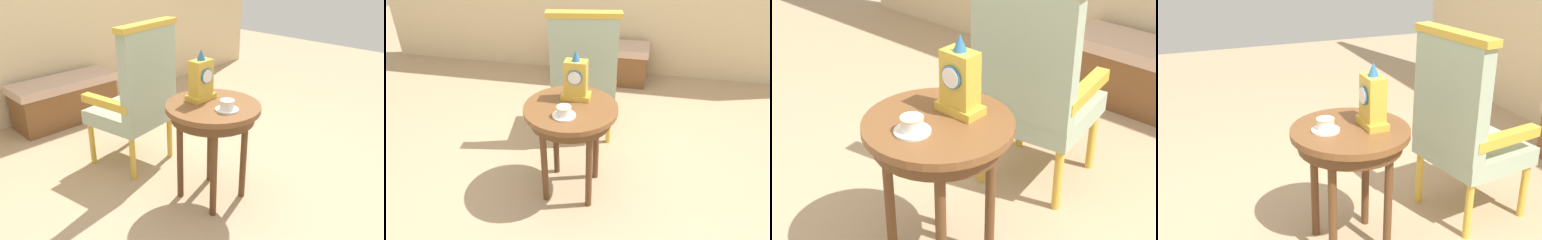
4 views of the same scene
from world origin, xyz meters
TOP-DOWN VIEW (x-y plane):
  - ground_plane at (0.00, 0.00)m, footprint 10.00×10.00m
  - side_table at (-0.08, 0.03)m, footprint 0.61×0.61m
  - teacup_left at (-0.09, -0.10)m, footprint 0.14×0.14m
  - mantel_clock at (-0.06, 0.14)m, footprint 0.19×0.11m
  - armchair at (-0.12, 0.74)m, footprint 0.62×0.61m
  - window_bench at (-0.11, 1.95)m, footprint 1.01×0.40m

SIDE VIEW (x-z plane):
  - ground_plane at x=0.00m, z-range 0.00..0.00m
  - window_bench at x=-0.11m, z-range 0.00..0.44m
  - armchair at x=-0.12m, z-range 0.02..1.16m
  - side_table at x=-0.08m, z-range 0.25..0.95m
  - teacup_left at x=-0.09m, z-range 0.69..0.76m
  - mantel_clock at x=-0.06m, z-range 0.66..0.99m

